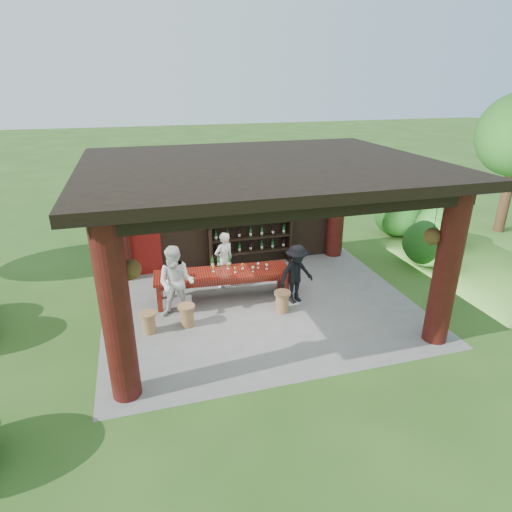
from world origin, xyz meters
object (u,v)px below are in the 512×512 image
object	(u,v)px
stool_far_left	(149,322)
guest_woman	(176,283)
tasting_table	(222,276)
wine_shelf	(251,231)
stool_near_right	(282,301)
host	(224,260)
guest_man	(296,274)
stool_near_left	(187,315)
napkin_basket	(182,274)

from	to	relation	value
stool_far_left	guest_woman	bearing A→B (deg)	35.74
tasting_table	wine_shelf	bearing A→B (deg)	56.66
wine_shelf	stool_near_right	world-z (taller)	wine_shelf
stool_far_left	wine_shelf	bearing A→B (deg)	43.40
host	guest_man	size ratio (longest dim) A/B	1.02
stool_near_left	guest_man	xyz separation A→B (m)	(2.73, 0.39, 0.48)
wine_shelf	tasting_table	world-z (taller)	wine_shelf
napkin_basket	guest_woman	bearing A→B (deg)	-108.99
napkin_basket	wine_shelf	bearing A→B (deg)	40.45
stool_far_left	napkin_basket	bearing A→B (deg)	49.75
guest_woman	napkin_basket	bearing A→B (deg)	91.27
stool_near_right	guest_man	xyz separation A→B (m)	(0.48, 0.38, 0.47)
stool_near_right	guest_man	distance (m)	0.77
tasting_table	stool_near_right	size ratio (longest dim) A/B	6.56
tasting_table	stool_far_left	distance (m)	2.18
stool_far_left	guest_man	distance (m)	3.62
stool_near_left	stool_far_left	distance (m)	0.84
tasting_table	napkin_basket	distance (m)	1.00
wine_shelf	guest_woman	world-z (taller)	wine_shelf
host	napkin_basket	distance (m)	1.38
stool_far_left	napkin_basket	distance (m)	1.47
wine_shelf	host	world-z (taller)	wine_shelf
wine_shelf	stool_near_right	size ratio (longest dim) A/B	4.73
stool_near_left	host	distance (m)	2.14
guest_man	stool_near_left	bearing A→B (deg)	172.12
guest_woman	napkin_basket	size ratio (longest dim) A/B	6.69
stool_near_left	guest_man	world-z (taller)	guest_man
host	napkin_basket	world-z (taller)	host
guest_woman	tasting_table	bearing A→B (deg)	45.72
tasting_table	napkin_basket	size ratio (longest dim) A/B	12.98
host	guest_woman	distance (m)	1.85
stool_near_left	guest_woman	size ratio (longest dim) A/B	0.29
stool_far_left	host	xyz separation A→B (m)	(2.06, 1.75, 0.50)
guest_man	napkin_basket	distance (m)	2.75
napkin_basket	stool_far_left	bearing A→B (deg)	-130.25
stool_near_right	stool_near_left	bearing A→B (deg)	-179.73
stool_far_left	napkin_basket	size ratio (longest dim) A/B	1.85
tasting_table	host	world-z (taller)	host
tasting_table	napkin_basket	bearing A→B (deg)	-178.87
stool_near_right	tasting_table	bearing A→B (deg)	140.95
guest_woman	host	bearing A→B (deg)	62.78
stool_near_left	stool_near_right	xyz separation A→B (m)	(2.25, 0.01, 0.01)
napkin_basket	stool_near_left	bearing A→B (deg)	-92.42
guest_woman	napkin_basket	xyz separation A→B (m)	(0.19, 0.54, -0.05)
guest_woman	stool_near_right	bearing A→B (deg)	9.98
stool_near_left	napkin_basket	distance (m)	1.13
stool_near_left	stool_near_right	world-z (taller)	stool_near_right
guest_man	host	bearing A→B (deg)	123.15
stool_near_left	guest_woman	world-z (taller)	guest_woman
stool_far_left	guest_woman	world-z (taller)	guest_woman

